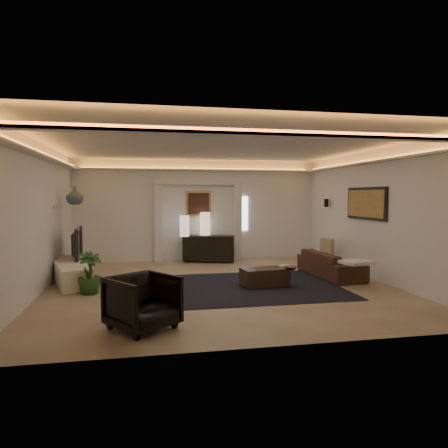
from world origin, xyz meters
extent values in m
plane|color=tan|center=(0.00, 0.00, 0.00)|extent=(7.00, 7.00, 0.00)
plane|color=white|center=(0.00, 0.00, 2.90)|extent=(7.00, 7.00, 0.00)
plane|color=white|center=(0.00, 3.50, 1.45)|extent=(7.00, 0.00, 7.00)
plane|color=white|center=(0.00, -3.50, 1.45)|extent=(7.00, 0.00, 7.00)
plane|color=white|center=(-3.50, 0.00, 1.45)|extent=(0.00, 7.00, 7.00)
plane|color=white|center=(3.50, 0.00, 1.45)|extent=(0.00, 7.00, 7.00)
cube|color=silver|center=(0.00, 0.00, 2.62)|extent=(7.00, 7.00, 0.04)
cube|color=white|center=(1.35, 3.48, 1.35)|extent=(0.25, 0.03, 1.00)
cube|color=black|center=(0.40, -0.20, 0.01)|extent=(4.00, 3.00, 0.01)
cube|color=silver|center=(-1.15, 3.40, 1.10)|extent=(0.22, 0.20, 2.20)
cube|color=silver|center=(1.15, 3.40, 1.10)|extent=(0.22, 0.20, 2.20)
cube|color=silver|center=(0.00, 3.40, 2.25)|extent=(2.52, 0.20, 0.12)
cube|color=tan|center=(0.00, 3.47, 1.65)|extent=(0.74, 0.04, 0.74)
cube|color=#4C2D1E|center=(0.00, 3.44, 1.65)|extent=(0.62, 0.02, 0.62)
cube|color=black|center=(3.47, 0.30, 1.70)|extent=(0.04, 1.64, 0.74)
cube|color=tan|center=(3.44, 0.30, 1.70)|extent=(0.02, 1.50, 0.62)
cylinder|color=black|center=(3.38, 2.20, 1.68)|extent=(0.12, 0.12, 0.22)
cube|color=silver|center=(-3.44, 1.40, 1.65)|extent=(0.10, 0.55, 0.04)
cube|color=black|center=(0.23, 3.05, 0.40)|extent=(1.49, 0.81, 0.71)
cylinder|color=silver|center=(-0.46, 2.95, 1.09)|extent=(0.32, 0.32, 0.58)
cylinder|color=beige|center=(0.17, 3.25, 1.09)|extent=(0.36, 0.36, 0.65)
cube|color=white|center=(-3.15, 0.95, 0.23)|extent=(1.28, 2.38, 0.43)
imported|color=black|center=(-3.15, 1.47, 0.81)|extent=(1.25, 0.25, 0.71)
cylinder|color=#3E2D20|center=(-3.15, 2.11, 0.64)|extent=(0.16, 0.16, 0.34)
imported|color=slate|center=(-3.15, 1.88, 1.88)|extent=(0.40, 0.40, 0.42)
imported|color=#274D20|center=(-2.58, -0.20, 0.40)|extent=(0.61, 0.61, 0.80)
imported|color=#371E13|center=(2.70, 0.49, 0.29)|extent=(2.01, 0.89, 0.57)
cube|color=#F7EAC9|center=(2.63, -0.84, 0.55)|extent=(0.67, 0.60, 0.06)
cube|color=tan|center=(3.15, 1.62, 0.55)|extent=(0.24, 0.44, 0.42)
cube|color=black|center=(0.89, -0.25, 0.20)|extent=(0.99, 0.62, 0.35)
imported|color=#453321|center=(1.36, -0.50, 0.44)|extent=(0.34, 0.34, 0.06)
cube|color=beige|center=(1.36, -0.13, 0.42)|extent=(0.25, 0.19, 0.03)
imported|color=black|center=(-1.57, -2.51, 0.39)|extent=(1.17, 1.17, 0.77)
camera|label=1|loc=(-1.52, -8.22, 1.88)|focal=32.56mm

